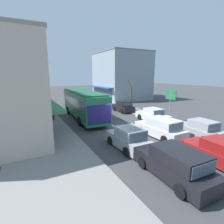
{
  "coord_description": "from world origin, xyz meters",
  "views": [
    {
      "loc": [
        -8.09,
        -13.84,
        5.09
      ],
      "look_at": [
        0.43,
        2.3,
        1.2
      ],
      "focal_mm": 28.0,
      "sensor_mm": 36.0,
      "label": 1
    }
  ],
  "objects": [
    {
      "name": "pedestrian_with_handbag_near",
      "position": [
        -5.04,
        6.07,
        1.07
      ],
      "size": [
        0.59,
        0.52,
        1.63
      ],
      "color": "#4C4742",
      "rests_on": "sidewalk_left"
    },
    {
      "name": "pedestrian_far_walker",
      "position": [
        -4.61,
        10.43,
        1.07
      ],
      "size": [
        0.35,
        0.53,
        1.63
      ],
      "color": "#4C4742",
      "rests_on": "sidewalk_left"
    },
    {
      "name": "city_bus",
      "position": [
        -1.6,
        5.71,
        1.88
      ],
      "size": [
        3.15,
        10.97,
        3.23
      ],
      "color": "#237A4C",
      "rests_on": "ground"
    },
    {
      "name": "hatchback_queue_far_back",
      "position": [
        -1.66,
        -4.13,
        0.71
      ],
      "size": [
        1.85,
        3.72,
        1.54
      ],
      "color": "#9EA3A8",
      "rests_on": "ground"
    },
    {
      "name": "building_right_far",
      "position": [
        11.48,
        19.06,
        4.87
      ],
      "size": [
        10.08,
        10.75,
        9.76
      ],
      "color": "#84939E",
      "rests_on": "ground"
    },
    {
      "name": "directional_road_sign",
      "position": [
        6.01,
        -0.46,
        2.7
      ],
      "size": [
        0.1,
        1.4,
        3.6
      ],
      "color": "gray",
      "rests_on": "ground"
    },
    {
      "name": "wagon_queue_gap_filler",
      "position": [
        -1.62,
        -8.27,
        0.75
      ],
      "size": [
        2.04,
        4.55,
        1.58
      ],
      "color": "black",
      "rests_on": "ground"
    },
    {
      "name": "parked_sedan_kerb_second",
      "position": [
        4.79,
        0.78,
        0.66
      ],
      "size": [
        1.91,
        4.2,
        1.47
      ],
      "color": "silver",
      "rests_on": "ground"
    },
    {
      "name": "wagon_behind_bus_mid",
      "position": [
        2.02,
        -3.4,
        0.75
      ],
      "size": [
        2.1,
        4.58,
        1.58
      ],
      "color": "silver",
      "rests_on": "ground"
    },
    {
      "name": "pedestrian_browsing_midblock",
      "position": [
        -4.59,
        9.03,
        1.07
      ],
      "size": [
        0.56,
        0.29,
        1.63
      ],
      "color": "#232838",
      "rests_on": "sidewalk_left"
    },
    {
      "name": "street_tree_right",
      "position": [
        6.01,
        6.92,
        2.13
      ],
      "size": [
        1.59,
        1.99,
        4.5
      ],
      "color": "brown",
      "rests_on": "ground"
    },
    {
      "name": "ground_plane",
      "position": [
        0.0,
        0.0,
        0.0
      ],
      "size": [
        140.0,
        140.0,
        0.0
      ],
      "primitive_type": "plane",
      "color": "#3F3F42"
    },
    {
      "name": "kerb_right",
      "position": [
        6.2,
        6.0,
        0.06
      ],
      "size": [
        2.8,
        44.0,
        0.12
      ],
      "primitive_type": "cube",
      "color": "gray",
      "rests_on": "ground"
    },
    {
      "name": "sidewalk_left",
      "position": [
        -6.8,
        6.0,
        0.07
      ],
      "size": [
        5.2,
        44.0,
        0.14
      ],
      "primitive_type": "cube",
      "color": "gray",
      "rests_on": "ground"
    },
    {
      "name": "lane_centre_line",
      "position": [
        0.0,
        4.0,
        0.0
      ],
      "size": [
        0.2,
        28.0,
        0.01
      ],
      "primitive_type": "cube",
      "color": "silver",
      "rests_on": "ground"
    },
    {
      "name": "parked_hatchback_kerb_front",
      "position": [
        4.64,
        -5.17,
        0.71
      ],
      "size": [
        1.92,
        3.76,
        1.54
      ],
      "color": "#9EA3A8",
      "rests_on": "ground"
    },
    {
      "name": "parked_hatchback_kerb_third",
      "position": [
        4.65,
        6.86,
        0.71
      ],
      "size": [
        1.87,
        3.73,
        1.54
      ],
      "color": "black",
      "rests_on": "ground"
    },
    {
      "name": "sedan_adjacent_lane_lead",
      "position": [
        1.8,
        -8.47,
        0.66
      ],
      "size": [
        2.01,
        4.26,
        1.47
      ],
      "color": "maroon",
      "rests_on": "ground"
    },
    {
      "name": "traffic_light_downstreet",
      "position": [
        -3.73,
        17.33,
        2.85
      ],
      "size": [
        0.33,
        0.24,
        4.2
      ],
      "color": "gray",
      "rests_on": "ground"
    }
  ]
}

